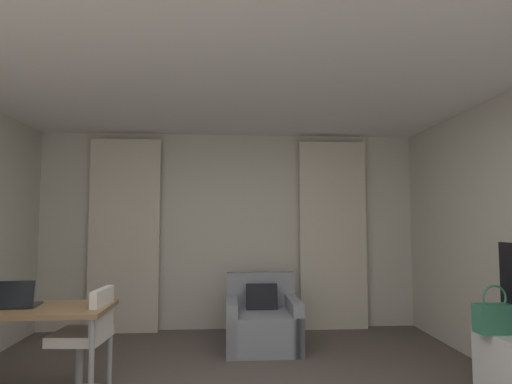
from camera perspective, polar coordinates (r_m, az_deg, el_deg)
The scene contains 9 objects.
wall_window at distance 5.56m, azimuth -3.58°, elevation -5.35°, with size 5.12×0.06×2.60m.
ceiling at distance 2.80m, azimuth -3.10°, elevation 21.37°, with size 5.12×6.12×0.06m, color white.
curtain_left_panel at distance 5.60m, azimuth -17.87°, elevation -5.66°, with size 0.90×0.06×2.50m.
curtain_right_panel at distance 5.61m, azimuth 10.68°, elevation -5.78°, with size 0.90×0.06×2.50m.
armchair at distance 4.87m, azimuth 0.90°, elevation -17.75°, with size 0.82×0.80×0.80m.
desk at distance 3.86m, azimuth -30.56°, elevation -14.63°, with size 1.44×0.58×0.75m.
desk_chair at distance 3.78m, azimuth -22.76°, elevation -19.63°, with size 0.48×0.48×0.88m.
laptop at distance 3.83m, azimuth -30.52°, elevation -13.05°, with size 0.34×0.27×0.22m.
handbag_primary at distance 3.79m, azimuth 30.41°, elevation -14.85°, with size 0.30×0.14×0.37m.
Camera 1 is at (-0.03, -2.53, 1.43)m, focal length 28.68 mm.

